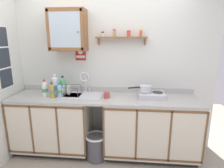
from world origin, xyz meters
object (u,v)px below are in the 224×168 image
(bottle_water_clear_1, at_px, (55,86))
(bottle_soda_green_4, at_px, (63,86))
(hot_plate_stove, at_px, (151,95))
(bottle_opaque_white_2, at_px, (45,89))
(dish_rack, at_px, (69,93))
(bottle_water_blue_3, at_px, (60,91))
(mug, at_px, (107,95))
(bottle_detergent_teal_0, at_px, (53,87))
(bottle_juice_amber_5, at_px, (52,91))
(trash_bin, at_px, (96,146))
(sink, at_px, (84,97))
(wall_cabinet, at_px, (68,30))
(warning_sign, at_px, (81,54))
(saucepan, at_px, (145,88))

(bottle_water_clear_1, height_order, bottle_soda_green_4, bottle_water_clear_1)
(hot_plate_stove, distance_m, bottle_opaque_white_2, 1.58)
(dish_rack, bearing_deg, bottle_water_blue_3, -142.61)
(mug, bearing_deg, hot_plate_stove, 6.35)
(hot_plate_stove, bearing_deg, bottle_soda_green_4, 178.57)
(bottle_detergent_teal_0, distance_m, bottle_juice_amber_5, 0.22)
(bottle_detergent_teal_0, bearing_deg, hot_plate_stove, -2.53)
(dish_rack, bearing_deg, trash_bin, -23.91)
(bottle_opaque_white_2, height_order, mug, bottle_opaque_white_2)
(sink, height_order, bottle_water_clear_1, sink)
(sink, xyz_separation_m, trash_bin, (0.22, -0.21, -0.70))
(hot_plate_stove, bearing_deg, trash_bin, -165.08)
(wall_cabinet, bearing_deg, warning_sign, 42.82)
(bottle_opaque_white_2, height_order, wall_cabinet, wall_cabinet)
(wall_cabinet, bearing_deg, bottle_detergent_teal_0, -167.57)
(saucepan, relative_size, bottle_detergent_teal_0, 1.47)
(hot_plate_stove, relative_size, trash_bin, 0.97)
(hot_plate_stove, relative_size, bottle_soda_green_4, 1.30)
(bottle_detergent_teal_0, relative_size, bottle_water_blue_3, 1.10)
(bottle_juice_amber_5, height_order, warning_sign, warning_sign)
(bottle_water_blue_3, relative_size, bottle_juice_amber_5, 0.95)
(bottle_water_clear_1, relative_size, trash_bin, 0.83)
(bottle_detergent_teal_0, relative_size, mug, 1.90)
(hot_plate_stove, distance_m, saucepan, 0.13)
(bottle_water_blue_3, distance_m, bottle_soda_green_4, 0.14)
(bottle_water_clear_1, bearing_deg, hot_plate_stove, 1.30)
(bottle_juice_amber_5, bearing_deg, hot_plate_stove, 5.65)
(bottle_detergent_teal_0, xyz_separation_m, mug, (0.86, -0.14, -0.06))
(mug, bearing_deg, bottle_detergent_teal_0, 170.82)
(bottle_detergent_teal_0, distance_m, dish_rack, 0.30)
(sink, bearing_deg, bottle_opaque_white_2, -171.62)
(bottle_opaque_white_2, relative_size, mug, 2.02)
(bottle_water_blue_3, xyz_separation_m, warning_sign, (0.24, 0.36, 0.51))
(dish_rack, bearing_deg, saucepan, 2.06)
(bottle_opaque_white_2, relative_size, bottle_juice_amber_5, 1.11)
(bottle_detergent_teal_0, bearing_deg, bottle_water_blue_3, -43.53)
(bottle_water_blue_3, bearing_deg, wall_cabinet, 67.26)
(bottle_opaque_white_2, xyz_separation_m, bottle_soda_green_4, (0.24, 0.12, 0.02))
(bottle_water_blue_3, bearing_deg, trash_bin, -11.64)
(bottle_water_clear_1, height_order, bottle_water_blue_3, bottle_water_clear_1)
(hot_plate_stove, bearing_deg, bottle_water_clear_1, -178.70)
(bottle_water_blue_3, distance_m, dish_rack, 0.15)
(hot_plate_stove, bearing_deg, sink, -179.95)
(sink, height_order, dish_rack, sink)
(warning_sign, bearing_deg, saucepan, -13.28)
(saucepan, distance_m, bottle_juice_amber_5, 1.35)
(bottle_water_blue_3, bearing_deg, bottle_soda_green_4, 89.02)
(bottle_water_clear_1, height_order, bottle_juice_amber_5, bottle_water_clear_1)
(bottle_opaque_white_2, height_order, trash_bin, bottle_opaque_white_2)
(hot_plate_stove, height_order, bottle_water_clear_1, bottle_water_clear_1)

